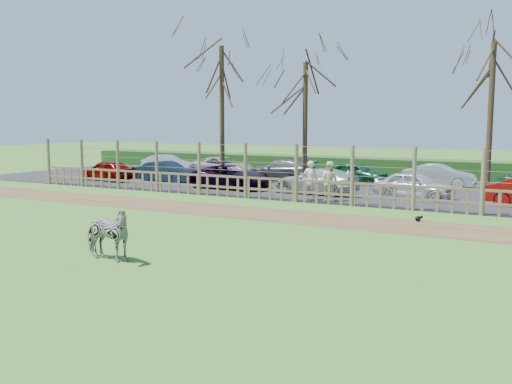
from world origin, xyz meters
The scene contains 22 objects.
ground centered at (0.00, 0.00, 0.00)m, with size 120.00×120.00×0.00m, color #5D993A.
dirt_strip centered at (0.00, 4.50, 0.01)m, with size 34.00×2.80×0.01m, color brown.
asphalt centered at (0.00, 14.50, 0.02)m, with size 44.00×13.00×0.04m, color #232326.
hedge centered at (0.00, 21.50, 0.55)m, with size 46.00×2.00×1.10m, color #1E4716.
fence centered at (0.00, 8.00, 0.80)m, with size 30.16×0.16×2.50m.
tree_left centered at (-6.50, 12.50, 5.62)m, with size 4.80×4.80×7.88m.
tree_mid centered at (-2.00, 13.50, 4.87)m, with size 4.80×4.80×6.83m.
tree_right centered at (7.00, 14.00, 5.24)m, with size 4.80×4.80×7.35m.
zebra centered at (0.13, -3.74, 0.68)m, with size 0.73×1.61×1.36m, color gray.
visitor_a centered at (0.39, 8.66, 0.90)m, with size 0.63×0.41×1.72m, color silver.
visitor_b centered at (1.23, 8.70, 0.90)m, with size 0.84×0.65×1.72m, color beige.
crow centered at (5.73, 5.63, 0.11)m, with size 0.27×0.20×0.22m.
car_0 centered at (-13.25, 10.71, 0.64)m, with size 1.42×3.52×1.20m, color #8B0702.
car_1 centered at (-9.46, 11.38, 0.64)m, with size 1.27×3.64×1.20m, color #18233C.
car_2 centered at (-4.87, 10.70, 0.64)m, with size 1.99×4.32×1.20m, color black.
car_3 centered at (-0.23, 10.83, 0.64)m, with size 1.68×4.13×1.20m, color #ABC1B6.
car_4 centered at (4.29, 11.24, 0.64)m, with size 1.42×3.52×1.20m, color silver.
car_7 centered at (-13.06, 16.17, 0.64)m, with size 1.27×3.64×1.20m, color #B8B0BF.
car_8 centered at (-8.79, 16.18, 0.64)m, with size 1.99×4.32×1.20m, color #C1B1B5.
car_9 centered at (-4.43, 15.61, 0.64)m, with size 1.68×4.13×1.20m, color slate.
car_10 centered at (0.03, 15.96, 0.64)m, with size 1.42×3.52×1.20m, color #13552B.
car_11 centered at (4.42, 16.28, 0.64)m, with size 1.27×3.64×1.20m, color #B3C4B5.
Camera 1 is at (10.02, -14.24, 3.47)m, focal length 40.00 mm.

